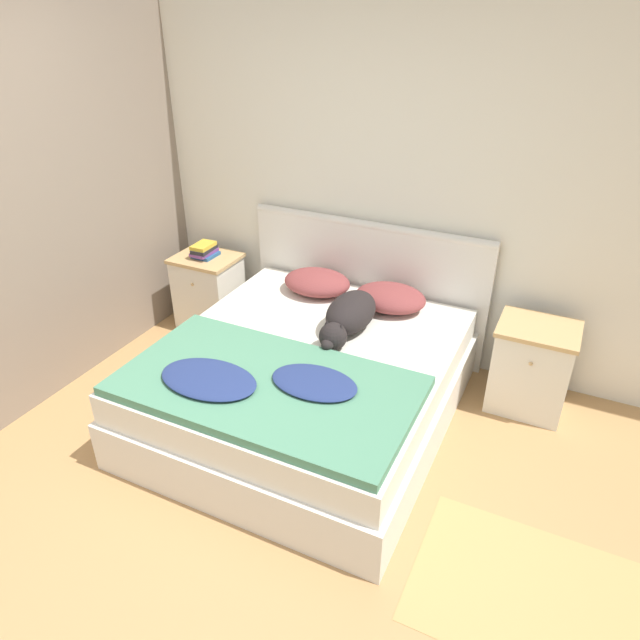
# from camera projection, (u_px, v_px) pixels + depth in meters

# --- Properties ---
(ground_plane) EXTENTS (16.00, 16.00, 0.00)m
(ground_plane) POSITION_uv_depth(u_px,v_px,m) (191.00, 525.00, 2.96)
(ground_plane) COLOR tan
(wall_back) EXTENTS (9.00, 0.06, 2.55)m
(wall_back) POSITION_uv_depth(u_px,v_px,m) (357.00, 179.00, 4.00)
(wall_back) COLOR silver
(wall_back) RESTS_ON ground_plane
(wall_side_left) EXTENTS (0.06, 3.10, 2.55)m
(wall_side_left) POSITION_uv_depth(u_px,v_px,m) (73.00, 191.00, 3.75)
(wall_side_left) COLOR gray
(wall_side_left) RESTS_ON ground_plane
(bed) EXTENTS (1.74, 1.94, 0.51)m
(bed) POSITION_uv_depth(u_px,v_px,m) (307.00, 383.00, 3.61)
(bed) COLOR silver
(bed) RESTS_ON ground_plane
(headboard) EXTENTS (1.82, 0.06, 1.01)m
(headboard) POSITION_uv_depth(u_px,v_px,m) (366.00, 283.00, 4.26)
(headboard) COLOR silver
(headboard) RESTS_ON ground_plane
(nightstand_left) EXTENTS (0.49, 0.42, 0.61)m
(nightstand_left) POSITION_uv_depth(u_px,v_px,m) (209.00, 291.00, 4.63)
(nightstand_left) COLOR silver
(nightstand_left) RESTS_ON ground_plane
(nightstand_right) EXTENTS (0.49, 0.42, 0.61)m
(nightstand_right) POSITION_uv_depth(u_px,v_px,m) (531.00, 367.00, 3.68)
(nightstand_right) COLOR silver
(nightstand_right) RESTS_ON ground_plane
(pillow_left) EXTENTS (0.49, 0.39, 0.15)m
(pillow_left) POSITION_uv_depth(u_px,v_px,m) (317.00, 282.00, 4.12)
(pillow_left) COLOR brown
(pillow_left) RESTS_ON bed
(pillow_right) EXTENTS (0.49, 0.39, 0.15)m
(pillow_right) POSITION_uv_depth(u_px,v_px,m) (390.00, 298.00, 3.91)
(pillow_right) COLOR brown
(pillow_right) RESTS_ON bed
(quilt) EXTENTS (1.63, 0.90, 0.09)m
(quilt) POSITION_uv_depth(u_px,v_px,m) (264.00, 385.00, 3.10)
(quilt) COLOR #4C8466
(quilt) RESTS_ON bed
(dog) EXTENTS (0.29, 0.71, 0.23)m
(dog) POSITION_uv_depth(u_px,v_px,m) (349.00, 316.00, 3.62)
(dog) COLOR black
(dog) RESTS_ON bed
(book_stack) EXTENTS (0.17, 0.22, 0.11)m
(book_stack) POSITION_uv_depth(u_px,v_px,m) (204.00, 250.00, 4.46)
(book_stack) COLOR #285689
(book_stack) RESTS_ON nightstand_left
(rug) EXTENTS (1.25, 0.79, 0.00)m
(rug) POSITION_uv_depth(u_px,v_px,m) (553.00, 602.00, 2.58)
(rug) COLOR tan
(rug) RESTS_ON ground_plane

